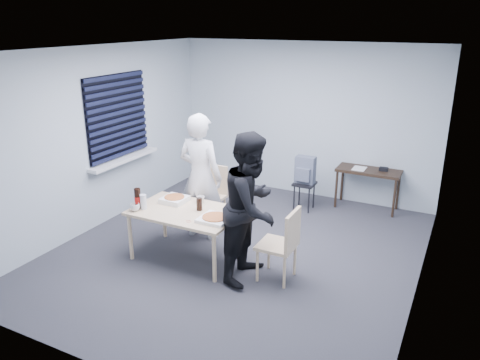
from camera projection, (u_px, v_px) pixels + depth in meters
The scene contains 19 objects.
room at pixel (120, 124), 7.04m from camera, with size 5.00×5.00×5.00m.
dining_table at pixel (186, 215), 5.90m from camera, with size 1.35×0.85×0.66m.
chair_far at pixel (212, 191), 6.95m from camera, with size 0.42×0.42×0.89m.
chair_right at pixel (284, 240), 5.40m from camera, with size 0.42×0.42×0.89m.
person_white at pixel (201, 177), 6.40m from camera, with size 0.65×0.42×1.77m, color silver.
person_black at pixel (252, 207), 5.38m from camera, with size 0.86×0.47×1.77m, color black.
side_table at pixel (368, 174), 7.46m from camera, with size 0.99×0.44×0.66m.
stool at pixel (304, 189), 7.51m from camera, with size 0.33×0.33×0.45m.
backpack at pixel (305, 170), 7.39m from camera, with size 0.31×0.23×0.43m.
pizza_box_a at pixel (175, 199), 6.13m from camera, with size 0.31×0.31×0.08m.
pizza_box_b at pixel (215, 218), 5.58m from camera, with size 0.36×0.36×0.05m.
mug_a at pixel (135, 207), 5.85m from camera, with size 0.12×0.12×0.10m, color silver.
mug_b at pixel (201, 200), 6.10m from camera, with size 0.10×0.10×0.09m, color silver.
cola_glass at pixel (199, 204), 5.86m from camera, with size 0.07×0.07×0.16m, color black.
soda_bottle at pixel (138, 199), 5.90m from camera, with size 0.08×0.08×0.27m.
plastic_cups at pixel (143, 202), 5.89m from camera, with size 0.08×0.08×0.19m, color silver.
rubber_band at pixel (189, 221), 5.56m from camera, with size 0.06×0.06×0.00m, color red.
papers at pixel (359, 168), 7.48m from camera, with size 0.20×0.27×0.00m, color white.
black_box at pixel (384, 169), 7.37m from camera, with size 0.13×0.09×0.06m, color black.
Camera 1 is at (2.54, -4.97, 2.94)m, focal length 35.00 mm.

